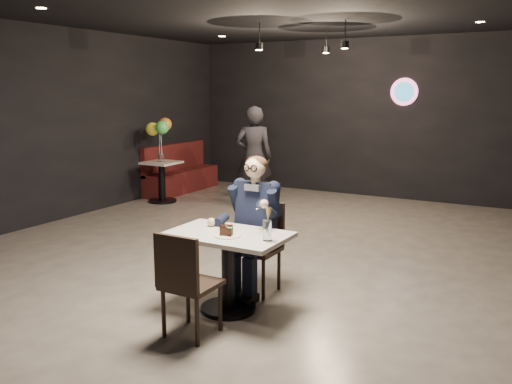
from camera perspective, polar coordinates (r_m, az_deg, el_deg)
The scene contains 17 objects.
floor at distance 6.86m, azimuth -1.29°, elevation -6.59°, with size 9.00×9.00×0.00m, color gray.
wall_sign at distance 10.43m, azimuth 15.34°, elevation 10.14°, with size 0.50×0.06×0.50m, color pink, non-canonical shape.
pendant_lights at distance 8.38m, azimuth 5.84°, elevation 16.43°, with size 1.40×1.20×0.36m, color black.
main_table at distance 5.09m, azimuth -2.97°, elevation -8.42°, with size 1.10×0.70×0.75m, color silver.
chair_far at distance 5.52m, azimuth 0.06°, elevation -5.95°, with size 0.42×0.46×0.92m, color black.
chair_near at distance 4.62m, azimuth -6.80°, elevation -9.42°, with size 0.42×0.46×0.92m, color black.
seated_man at distance 5.45m, azimuth 0.06°, elevation -3.33°, with size 0.60×0.80×1.44m, color black.
dessert_plate at distance 4.87m, azimuth -3.01°, elevation -4.61°, with size 0.24×0.24×0.01m, color white.
cake_slice at distance 4.87m, azimuth -3.13°, elevation -4.08°, with size 0.11×0.09×0.08m, color black.
mint_leaf at distance 4.81m, azimuth -2.82°, elevation -3.77°, with size 0.06×0.04×0.01m, color #2E8C3C.
sundae_glass at distance 4.72m, azimuth 1.19°, elevation -4.08°, with size 0.08×0.08×0.18m, color silver.
wafer_cone at distance 4.65m, azimuth 1.32°, elevation -2.39°, with size 0.06×0.06×0.12m, color #DBB25A.
booth_bench at distance 11.03m, azimuth -7.85°, elevation 2.51°, with size 0.48×1.92×0.96m, color #3F0D12.
side_table at distance 10.08m, azimuth -9.86°, elevation 1.02°, with size 0.59×0.59×0.73m, color silver.
balloon_vase at distance 10.02m, azimuth -9.95°, elevation 3.63°, with size 0.10×0.10×0.16m, color silver.
balloon_bunch at distance 9.97m, azimuth -10.03°, elevation 6.09°, with size 0.44×0.44×0.72m, color yellow.
passerby at distance 9.49m, azimuth -0.24°, elevation 3.73°, with size 0.64×0.42×1.77m, color black.
Camera 1 is at (3.31, -5.65, 2.05)m, focal length 38.00 mm.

